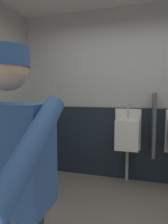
# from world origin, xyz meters

# --- Properties ---
(wall_back) EXTENTS (4.18, 0.12, 2.71)m
(wall_back) POSITION_xyz_m (0.00, 1.71, 1.36)
(wall_back) COLOR #B2B2AD
(wall_back) RESTS_ON ground_plane
(wainscot_band_back) EXTENTS (3.58, 0.03, 1.16)m
(wainscot_band_back) POSITION_xyz_m (0.00, 1.63, 0.58)
(wainscot_band_back) COLOR #19232D
(wainscot_band_back) RESTS_ON ground_plane
(urinal_left) EXTENTS (0.40, 0.34, 1.24)m
(urinal_left) POSITION_xyz_m (-0.00, 1.49, 0.78)
(urinal_left) COLOR white
(urinal_left) RESTS_ON ground_plane
(privacy_divider_panel) EXTENTS (0.04, 0.40, 0.90)m
(privacy_divider_panel) POSITION_xyz_m (0.37, 1.42, 0.95)
(privacy_divider_panel) COLOR #4C4C51
(person) EXTENTS (0.64, 0.60, 1.62)m
(person) POSITION_xyz_m (-0.44, -0.72, 0.95)
(person) COLOR #2D3342
(person) RESTS_ON ground_plane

